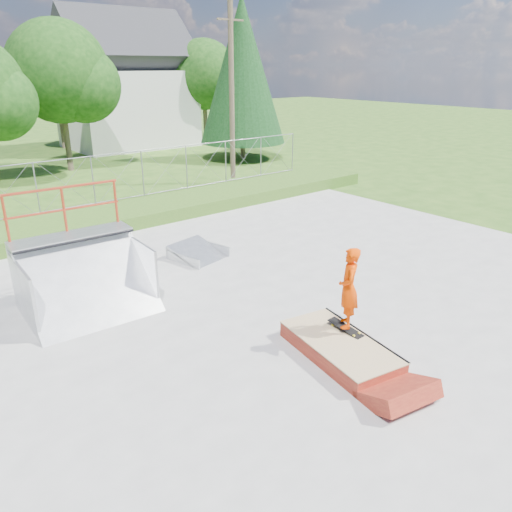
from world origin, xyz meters
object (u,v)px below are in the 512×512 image
(grind_box, at_px, (340,349))
(quarter_pipe, at_px, (84,256))
(skater, at_px, (348,291))
(flat_bank_ramp, at_px, (199,252))

(grind_box, distance_m, quarter_pipe, 5.93)
(grind_box, height_order, skater, skater)
(grind_box, height_order, flat_bank_ramp, flat_bank_ramp)
(flat_bank_ramp, bearing_deg, grind_box, -109.64)
(grind_box, relative_size, flat_bank_ramp, 1.89)
(quarter_pipe, bearing_deg, grind_box, -56.29)
(skater, bearing_deg, flat_bank_ramp, -138.80)
(quarter_pipe, relative_size, skater, 1.67)
(quarter_pipe, xyz_separation_m, skater, (3.38, -4.78, -0.14))
(grind_box, xyz_separation_m, quarter_pipe, (-2.99, 4.98, 1.18))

